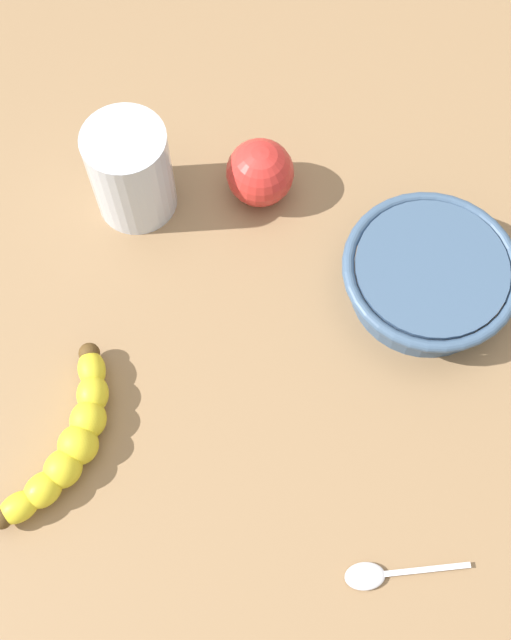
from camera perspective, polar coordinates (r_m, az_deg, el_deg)
name	(u,v)px	position (r cm, az deg, el deg)	size (l,w,h in cm)	color
wooden_tabletop	(280,348)	(79.75, 1.80, -2.01)	(120.00, 120.00, 3.00)	#8F6E4A
banana	(69,441)	(75.13, -13.36, -8.52)	(18.49, 8.59, 3.77)	yellow
smoothie_glass	(131,174)	(82.64, -8.98, 10.41)	(8.47, 8.47, 11.06)	silver
ceramic_bowl	(429,276)	(79.81, 12.42, 3.12)	(17.52, 17.52, 5.18)	#3D5675
apple_fruit	(260,173)	(83.57, 0.33, 10.62)	(7.15, 7.15, 7.15)	red
teaspoon	(373,575)	(73.22, 8.49, -17.83)	(4.03, 11.23, 0.80)	silver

